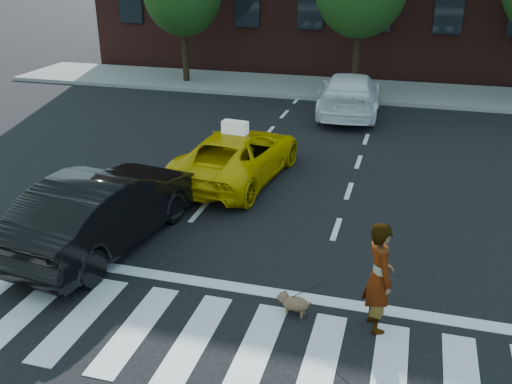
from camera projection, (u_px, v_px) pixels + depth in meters
ground at (194, 339)px, 8.92m from camera, size 120.00×120.00×0.00m
crosswalk at (194, 339)px, 8.92m from camera, size 13.00×2.40×0.01m
stop_line at (226, 286)px, 10.33m from camera, size 12.00×0.30×0.01m
sidewalk_far at (343, 89)px, 24.38m from camera, size 30.00×4.00×0.15m
taxi at (238, 155)px, 14.92m from camera, size 2.69×4.90×1.30m
black_sedan at (106, 208)px, 11.53m from camera, size 2.30×4.97×1.58m
white_suv at (350, 94)px, 20.78m from camera, size 2.38×5.25×1.49m
woman at (379, 277)px, 8.86m from camera, size 0.68×0.80×1.86m
dog at (293, 302)px, 9.48m from camera, size 0.63×0.32×0.36m
taxi_sign at (235, 127)px, 14.42m from camera, size 0.68×0.35×0.32m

